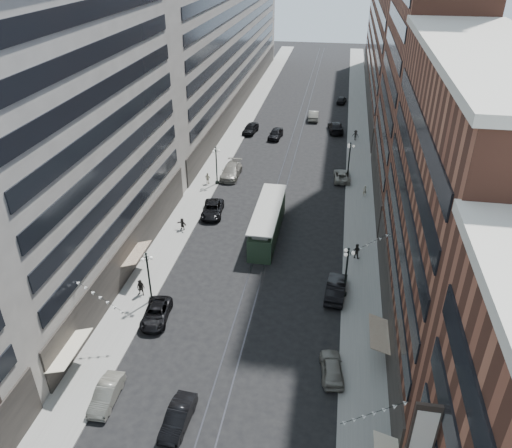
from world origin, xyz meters
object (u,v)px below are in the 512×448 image
Objects in this scene: lamppost_sw_mid at (216,164)px; car_2 at (156,314)px; lamppost_se_mid at (349,159)px; car_1 at (106,394)px; pedestrian_9 at (355,135)px; car_13 at (276,134)px; car_8 at (231,171)px; car_10 at (336,288)px; lamppost_se_far at (346,271)px; car_14 at (314,115)px; pedestrian_7 at (356,251)px; streetcar at (268,222)px; pedestrian_2 at (141,288)px; car_12 at (336,127)px; car_11 at (342,176)px; pedestrian_6 at (208,178)px; car_4 at (332,368)px; car_9 at (250,128)px; pedestrian_5 at (182,224)px; pedestrian_8 at (365,191)px; car_extra_0 at (342,100)px; car_5 at (178,418)px; car_7 at (212,209)px.

lamppost_sw_mid reaches higher than car_2.
lamppost_se_mid reaches higher than car_1.
car_1 is 63.11m from pedestrian_9.
car_1 is 0.86× the size of car_13.
pedestrian_9 is (18.11, 18.22, 0.15)m from car_8.
lamppost_se_mid is 1.29× the size of car_1.
car_2 is 0.93× the size of car_10.
car_1 is (-17.60, -16.02, -2.39)m from lamppost_se_far.
car_14 is (10.74, 70.85, 0.18)m from car_1.
pedestrian_7 is at bearing -39.35° from lamppost_sw_mid.
car_2 is (-7.86, -16.89, -0.98)m from streetcar.
pedestrian_2 is 0.29× the size of car_12.
pedestrian_6 is (-18.88, -4.83, 0.30)m from car_11.
pedestrian_6 is (-19.68, -5.30, -2.11)m from lamppost_se_mid.
car_4 is 2.43× the size of pedestrian_2.
pedestrian_6 is at bearing -166.64° from lamppost_sw_mid.
car_1 is 29.67m from pedestrian_7.
lamppost_se_far is 55.30m from car_14.
lamppost_sw_mid is 1.03× the size of car_14.
car_9 is at bearing 135.63° from lamppost_se_mid.
streetcar is 16.12m from pedestrian_6.
pedestrian_5 is 40.28m from pedestrian_9.
streetcar is 7.77× the size of pedestrian_6.
pedestrian_7 is (19.58, -16.05, -2.07)m from lamppost_sw_mid.
car_10 and pedestrian_8 have the same top height.
car_14 is 2.99× the size of pedestrian_9.
lamppost_sw_mid is 3.09× the size of pedestrian_9.
car_2 is 1.13× the size of car_extra_0.
lamppost_sw_mid reaches higher than car_4.
car_13 reaches higher than car_5.
pedestrian_6 is at bearing -46.04° from car_10.
car_4 is 0.81× the size of car_14.
lamppost_se_mid is 17.23m from car_8.
pedestrian_6 is 1.06× the size of pedestrian_8.
lamppost_se_far is 48.64m from car_12.
car_4 is at bearing -65.83° from car_9.
car_9 is (-8.36, 34.71, -0.79)m from streetcar.
car_14 reaches higher than car_1.
car_12 is (14.45, 34.40, 0.14)m from car_7.
lamppost_se_mid is 16.41m from pedestrian_9.
pedestrian_9 reaches higher than car_10.
car_4 is at bearing -62.26° from lamppost_sw_mid.
car_10 is 3.14× the size of pedestrian_6.
car_2 is at bearing -90.51° from car_8.
lamppost_se_far reaches higher than car_10.
streetcar reaches higher than car_11.
pedestrian_6 is 47.84m from car_extra_0.
car_extra_0 is at bearing 94.94° from pedestrian_5.
pedestrian_9 is 0.41× the size of car_extra_0.
pedestrian_5 is (-2.41, 16.04, 0.22)m from car_2.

